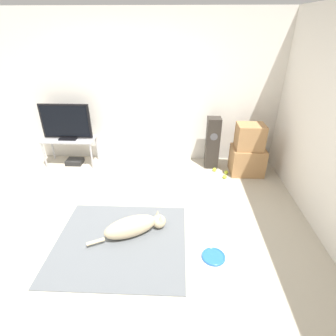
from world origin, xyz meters
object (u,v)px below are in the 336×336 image
(cardboard_box_lower, at_px, (247,160))
(tennis_ball_by_boxes, at_px, (214,170))
(tennis_ball_loose_on_carpet, at_px, (225,177))
(tv, at_px, (66,122))
(floor_speaker, at_px, (212,143))
(game_console, at_px, (75,161))
(frisbee, at_px, (213,256))
(tv_stand, at_px, (70,142))
(dog, at_px, (134,226))
(cardboard_box_upper, at_px, (250,137))
(tennis_ball_near_speaker, at_px, (226,172))

(cardboard_box_lower, height_order, tennis_ball_by_boxes, cardboard_box_lower)
(tennis_ball_loose_on_carpet, bearing_deg, tv, 170.80)
(floor_speaker, xyz_separation_m, tv, (-2.57, 0.00, 0.34))
(tv, distance_m, tennis_ball_by_boxes, 2.74)
(tennis_ball_loose_on_carpet, xyz_separation_m, game_console, (-2.73, 0.43, 0.01))
(cardboard_box_lower, bearing_deg, frisbee, -111.37)
(tennis_ball_by_boxes, bearing_deg, floor_speaker, 103.62)
(tv_stand, bearing_deg, frisbee, -42.45)
(dog, distance_m, floor_speaker, 2.20)
(cardboard_box_lower, bearing_deg, tennis_ball_by_boxes, 178.55)
(frisbee, relative_size, floor_speaker, 0.29)
(cardboard_box_lower, distance_m, tennis_ball_by_boxes, 0.57)
(dog, relative_size, cardboard_box_upper, 2.05)
(cardboard_box_upper, xyz_separation_m, tennis_ball_by_boxes, (-0.52, 0.03, -0.64))
(game_console, bearing_deg, floor_speaker, 0.42)
(tennis_ball_near_speaker, bearing_deg, tennis_ball_by_boxes, 155.98)
(dog, distance_m, tv, 2.45)
(game_console, bearing_deg, tv_stand, 153.01)
(frisbee, relative_size, tennis_ball_by_boxes, 3.99)
(dog, xyz_separation_m, floor_speaker, (1.12, 1.86, 0.32))
(floor_speaker, height_order, tv_stand, floor_speaker)
(frisbee, bearing_deg, tv_stand, 137.55)
(tennis_ball_near_speaker, relative_size, game_console, 0.22)
(cardboard_box_lower, height_order, tennis_ball_near_speaker, cardboard_box_lower)
(tennis_ball_by_boxes, xyz_separation_m, tennis_ball_near_speaker, (0.19, -0.09, 0.00))
(tennis_ball_by_boxes, xyz_separation_m, tennis_ball_loose_on_carpet, (0.14, -0.24, 0.00))
(game_console, bearing_deg, cardboard_box_lower, -3.59)
(tv, xyz_separation_m, game_console, (0.04, -0.02, -0.76))
(floor_speaker, height_order, tennis_ball_by_boxes, floor_speaker)
(dog, relative_size, cardboard_box_lower, 1.65)
(dog, xyz_separation_m, cardboard_box_lower, (1.71, 1.65, 0.10))
(tennis_ball_loose_on_carpet, bearing_deg, game_console, 171.11)
(cardboard_box_upper, distance_m, tv_stand, 3.16)
(tv_stand, relative_size, tennis_ball_by_boxes, 13.88)
(tv_stand, xyz_separation_m, tennis_ball_loose_on_carpet, (2.76, -0.44, -0.39))
(cardboard_box_lower, relative_size, tennis_ball_near_speaker, 8.33)
(cardboard_box_upper, xyz_separation_m, game_console, (-3.10, 0.21, -0.63))
(dog, distance_m, cardboard_box_lower, 2.37)
(cardboard_box_upper, distance_m, game_console, 3.17)
(dog, xyz_separation_m, tennis_ball_loose_on_carpet, (1.31, 1.42, -0.11))
(cardboard_box_upper, xyz_separation_m, tv_stand, (-3.14, 0.23, -0.25))
(tennis_ball_by_boxes, bearing_deg, tennis_ball_near_speaker, -24.02)
(tv, xyz_separation_m, tennis_ball_near_speaker, (2.81, -0.29, -0.77))
(frisbee, relative_size, tennis_ball_loose_on_carpet, 3.99)
(tennis_ball_by_boxes, height_order, tennis_ball_loose_on_carpet, same)
(cardboard_box_lower, height_order, floor_speaker, floor_speaker)
(floor_speaker, relative_size, game_console, 3.12)
(tennis_ball_loose_on_carpet, bearing_deg, cardboard_box_upper, 30.08)
(tv, bearing_deg, floor_speaker, -0.05)
(tennis_ball_by_boxes, bearing_deg, tv, 175.57)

